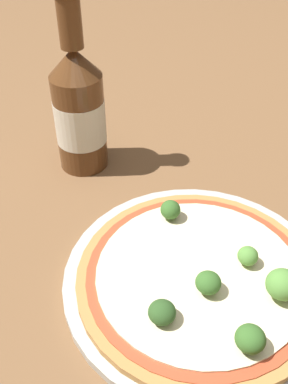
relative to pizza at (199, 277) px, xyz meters
The scene contains 10 objects.
ground_plane 0.04m from the pizza, 66.68° to the left, with size 3.00×3.00×0.00m, color brown.
plate 0.01m from the pizza, 68.85° to the left, with size 0.30×0.30×0.01m.
pizza is the anchor object (origin of this frame).
broccoli_floret_0 0.03m from the pizza, 95.61° to the right, with size 0.03×0.03×0.03m.
broccoli_floret_1 0.09m from the pizza, 89.42° to the left, with size 0.02×0.02×0.03m.
broccoli_floret_2 0.07m from the pizza, 144.72° to the right, with size 0.03×0.03×0.02m.
broccoli_floret_3 0.10m from the pizza, 86.11° to the right, with size 0.03×0.03×0.03m.
broccoli_floret_4 0.09m from the pizza, 39.96° to the right, with size 0.03×0.03×0.03m.
broccoli_floret_5 0.06m from the pizza, ahead, with size 0.02×0.02×0.02m.
beer_bottle 0.29m from the pizza, 104.01° to the left, with size 0.07×0.07×0.25m.
Camera 1 is at (-0.17, -0.31, 0.41)m, focal length 42.00 mm.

